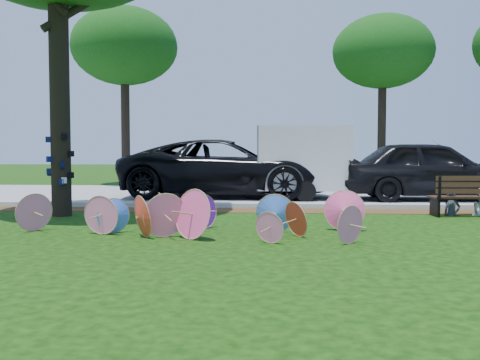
% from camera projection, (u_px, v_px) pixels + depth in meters
% --- Properties ---
extents(ground, '(90.00, 90.00, 0.00)m').
position_uv_depth(ground, '(201.00, 242.00, 8.72)').
color(ground, black).
rests_on(ground, ground).
extents(mulch_strip, '(90.00, 1.00, 0.01)m').
position_uv_depth(mulch_strip, '(226.00, 210.00, 13.20)').
color(mulch_strip, '#472D16').
rests_on(mulch_strip, ground).
extents(curb, '(90.00, 0.30, 0.12)m').
position_uv_depth(curb, '(229.00, 205.00, 13.89)').
color(curb, '#B7B5AD').
rests_on(curb, ground).
extents(street, '(90.00, 8.00, 0.01)m').
position_uv_depth(street, '(240.00, 194.00, 18.03)').
color(street, gray).
rests_on(street, ground).
extents(parasol_pile, '(6.42, 2.53, 0.87)m').
position_uv_depth(parasol_pile, '(197.00, 214.00, 9.46)').
color(parasol_pile, '#FF4F93').
rests_on(parasol_pile, ground).
extents(black_van, '(6.59, 3.10, 1.82)m').
position_uv_depth(black_van, '(225.00, 168.00, 16.92)').
color(black_van, black).
rests_on(black_van, ground).
extents(dark_pickup, '(5.29, 2.20, 1.79)m').
position_uv_depth(dark_pickup, '(429.00, 170.00, 15.91)').
color(dark_pickup, black).
rests_on(dark_pickup, ground).
extents(cargo_trailer, '(2.73, 1.74, 2.50)m').
position_uv_depth(cargo_trailer, '(304.00, 158.00, 16.20)').
color(cargo_trailer, silver).
rests_on(cargo_trailer, ground).
extents(park_bench, '(1.78, 0.77, 0.91)m').
position_uv_depth(park_bench, '(469.00, 196.00, 12.09)').
color(park_bench, black).
rests_on(park_bench, ground).
extents(person_left, '(0.47, 0.36, 1.14)m').
position_uv_depth(person_left, '(452.00, 191.00, 12.16)').
color(person_left, '#343C48').
rests_on(person_left, ground).
extents(bg_trees, '(20.93, 6.35, 7.40)m').
position_uv_depth(bg_trees, '(345.00, 48.00, 22.35)').
color(bg_trees, black).
rests_on(bg_trees, ground).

